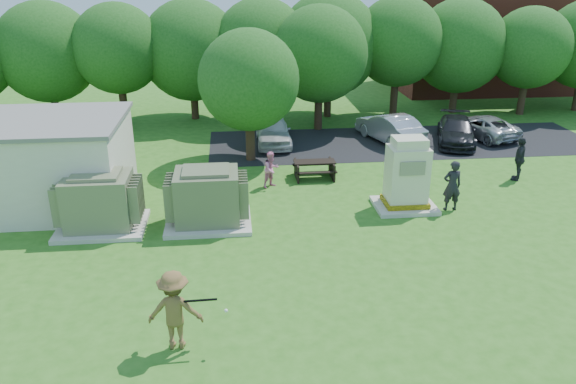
{
  "coord_description": "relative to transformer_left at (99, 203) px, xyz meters",
  "views": [
    {
      "loc": [
        -1.86,
        -13.88,
        8.56
      ],
      "look_at": [
        0.0,
        4.0,
        1.3
      ],
      "focal_mm": 35.0,
      "sensor_mm": 36.0,
      "label": 1
    }
  ],
  "objects": [
    {
      "name": "brick_building",
      "position": [
        24.5,
        22.5,
        3.03
      ],
      "size": [
        15.0,
        8.0,
        8.0
      ],
      "primitive_type": "cube",
      "color": "maroon",
      "rests_on": "ground"
    },
    {
      "name": "person_walking_right",
      "position": [
        16.79,
        3.12,
        -0.03
      ],
      "size": [
        1.01,
        1.17,
        1.89
      ],
      "primitive_type": "imported",
      "rotation": [
        0.0,
        0.0,
        4.11
      ],
      "color": "#25262B",
      "rests_on": "ground"
    },
    {
      "name": "car_silver_b",
      "position": [
        18.02,
        9.54,
        -0.38
      ],
      "size": [
        3.14,
        4.65,
        1.18
      ],
      "primitive_type": "imported",
      "rotation": [
        0.0,
        0.0,
        3.44
      ],
      "color": "#AAABAF",
      "rests_on": "ground"
    },
    {
      "name": "transformer_right",
      "position": [
        3.7,
        0.0,
        0.0
      ],
      "size": [
        3.0,
        2.4,
        2.07
      ],
      "color": "beige",
      "rests_on": "ground"
    },
    {
      "name": "person_by_generator",
      "position": [
        12.72,
        0.3,
        0.0
      ],
      "size": [
        0.73,
        0.49,
        1.95
      ],
      "primitive_type": "imported",
      "rotation": [
        0.0,
        0.0,
        3.18
      ],
      "color": "black",
      "rests_on": "ground"
    },
    {
      "name": "picnic_table",
      "position": [
        8.14,
        4.23,
        -0.49
      ],
      "size": [
        1.78,
        1.34,
        0.76
      ],
      "color": "black",
      "rests_on": "ground"
    },
    {
      "name": "batter",
      "position": [
        3.14,
        -6.94,
        0.04
      ],
      "size": [
        1.36,
        0.85,
        2.03
      ],
      "primitive_type": "imported",
      "rotation": [
        0.0,
        0.0,
        3.07
      ],
      "color": "brown",
      "rests_on": "ground"
    },
    {
      "name": "tree_row",
      "position": [
        8.25,
        14.0,
        3.18
      ],
      "size": [
        41.3,
        13.3,
        7.3
      ],
      "color": "#47301E",
      "rests_on": "ground"
    },
    {
      "name": "car_white",
      "position": [
        6.76,
        9.44,
        -0.25
      ],
      "size": [
        1.74,
        4.24,
        1.44
      ],
      "primitive_type": "imported",
      "rotation": [
        0.0,
        0.0,
        -0.01
      ],
      "color": "silver",
      "rests_on": "ground"
    },
    {
      "name": "batting_equipment",
      "position": [
        3.73,
        -7.08,
        0.32
      ],
      "size": [
        1.25,
        0.21,
        0.33
      ],
      "color": "black",
      "rests_on": "ground"
    },
    {
      "name": "person_at_picnic",
      "position": [
        6.21,
        3.37,
        -0.21
      ],
      "size": [
        0.94,
        0.9,
        1.52
      ],
      "primitive_type": "imported",
      "rotation": [
        0.0,
        0.0,
        0.61
      ],
      "color": "pink",
      "rests_on": "ground"
    },
    {
      "name": "car_dark",
      "position": [
        16.19,
        8.59,
        -0.32
      ],
      "size": [
        3.16,
        4.82,
        1.3
      ],
      "primitive_type": "imported",
      "rotation": [
        0.0,
        0.0,
        -0.33
      ],
      "color": "black",
      "rests_on": "ground"
    },
    {
      "name": "parking_strip",
      "position": [
        13.5,
        9.0,
        -0.96
      ],
      "size": [
        20.0,
        6.0,
        0.01
      ],
      "primitive_type": "cube",
      "color": "#232326",
      "rests_on": "ground"
    },
    {
      "name": "car_silver_a",
      "position": [
        12.84,
        9.24,
        -0.23
      ],
      "size": [
        2.91,
        4.75,
        1.48
      ],
      "primitive_type": "imported",
      "rotation": [
        0.0,
        0.0,
        3.47
      ],
      "color": "#B5B4BA",
      "rests_on": "ground"
    },
    {
      "name": "transformer_left",
      "position": [
        0.0,
        0.0,
        0.0
      ],
      "size": [
        3.0,
        2.4,
        2.07
      ],
      "color": "beige",
      "rests_on": "ground"
    },
    {
      "name": "generator_cabinet",
      "position": [
        11.08,
        0.68,
        0.24
      ],
      "size": [
        2.27,
        1.86,
        2.77
      ],
      "color": "beige",
      "rests_on": "ground"
    },
    {
      "name": "ground",
      "position": [
        6.5,
        -4.5,
        -0.97
      ],
      "size": [
        120.0,
        120.0,
        0.0
      ],
      "primitive_type": "plane",
      "color": "#2D6619",
      "rests_on": "ground"
    }
  ]
}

